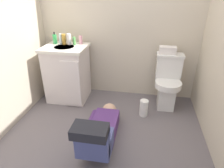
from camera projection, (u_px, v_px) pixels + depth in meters
ground_plane at (105, 134)px, 2.34m from camera, size 2.80×3.06×0.04m
wall_back at (119, 16)px, 2.74m from camera, size 2.46×0.08×2.40m
toilet at (167, 82)px, 2.72m from camera, size 0.36×0.46×0.75m
vanity_cabinet at (68, 73)px, 2.89m from camera, size 0.60×0.53×0.82m
faucet at (68, 40)px, 2.81m from camera, size 0.02×0.02×0.10m
person_plumber at (100, 131)px, 2.10m from camera, size 0.39×1.06×0.52m
tissue_box at (168, 50)px, 2.62m from camera, size 0.22×0.11×0.10m
soap_dispenser at (55, 39)px, 2.82m from camera, size 0.06×0.06×0.17m
bottle_clear at (61, 39)px, 2.78m from camera, size 0.04×0.04×0.15m
bottle_amber at (64, 39)px, 2.77m from camera, size 0.05×0.05×0.15m
bottle_white at (69, 39)px, 2.76m from camera, size 0.06×0.06×0.15m
bottle_green at (74, 41)px, 2.75m from camera, size 0.04×0.04×0.11m
bottle_pink at (81, 40)px, 2.80m from camera, size 0.05×0.05×0.12m
paper_towel_roll at (144, 108)px, 2.60m from camera, size 0.11×0.11×0.23m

